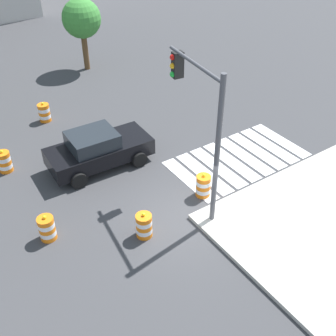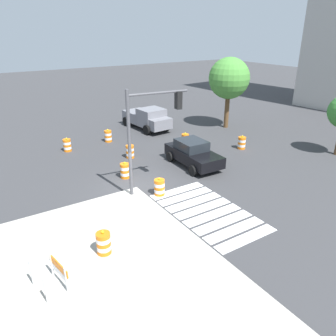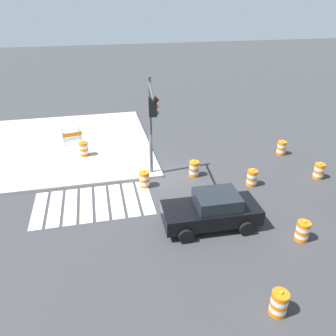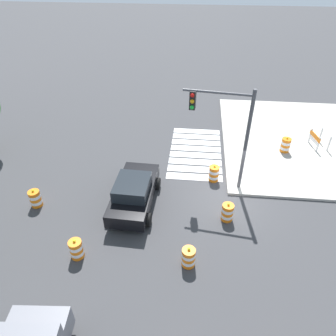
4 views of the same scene
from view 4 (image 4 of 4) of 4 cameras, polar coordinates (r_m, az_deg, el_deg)
ground_plane at (r=16.82m, az=10.83°, el=-4.92°), size 120.00×120.00×0.00m
sidewalk_corner at (r=22.98m, az=25.10°, el=4.50°), size 12.00×12.00×0.15m
crosswalk_stripes at (r=19.91m, az=5.07°, el=2.96°), size 5.85×3.20×0.02m
sports_car at (r=15.55m, az=-6.26°, el=-4.44°), size 4.36×2.26×1.63m
traffic_barrel_median_near at (r=13.24m, az=3.77°, el=-15.98°), size 0.56×0.56×1.02m
traffic_barrel_median_far at (r=17.43m, az=8.40°, el=-1.00°), size 0.56×0.56×1.02m
traffic_barrel_far_curb at (r=17.00m, az=-23.09°, el=-5.15°), size 0.56×0.56×1.02m
traffic_barrel_lane_center at (r=14.00m, az=-16.42°, el=-14.04°), size 0.56×0.56×1.02m
traffic_barrel_opposite_curb at (r=15.20m, az=10.81°, el=-7.96°), size 0.56×0.56×1.02m
traffic_barrel_on_sidewalk at (r=20.74m, az=20.70°, el=3.96°), size 0.56×0.56×1.02m
construction_barricade at (r=21.96m, az=25.57°, el=4.86°), size 1.36×0.99×1.00m
traffic_light_pole at (r=15.16m, az=10.33°, el=8.22°), size 0.61×3.27×5.50m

